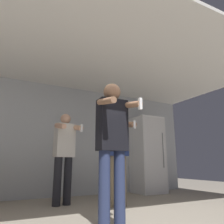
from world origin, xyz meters
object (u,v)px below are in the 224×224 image
object	(u,v)px
person_man_side	(117,147)
person_spectator_back	(64,152)
person_woman_foreground	(112,140)
refrigerator	(147,154)

from	to	relation	value
person_man_side	person_spectator_back	size ratio (longest dim) A/B	1.02
person_woman_foreground	person_spectator_back	xyz separation A→B (m)	(-0.16, 1.62, -0.08)
refrigerator	person_woman_foreground	bearing A→B (deg)	-134.32
person_man_side	refrigerator	bearing A→B (deg)	37.76
person_woman_foreground	person_man_side	size ratio (longest dim) A/B	1.04
person_woman_foreground	person_spectator_back	world-z (taller)	person_woman_foreground
person_woman_foreground	person_spectator_back	distance (m)	1.63
refrigerator	person_spectator_back	bearing A→B (deg)	-164.71
person_woman_foreground	person_spectator_back	bearing A→B (deg)	95.55
person_woman_foreground	person_man_side	distance (m)	1.25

